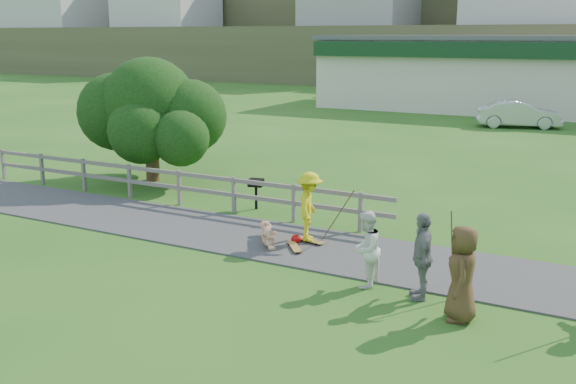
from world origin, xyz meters
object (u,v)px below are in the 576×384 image
at_px(skater_rider, 309,210).
at_px(tree, 151,132).
at_px(spectator_a, 366,249).
at_px(spectator_c, 462,274).
at_px(bbq, 256,194).
at_px(spectator_b, 422,256).
at_px(car_silver, 519,114).
at_px(skater_fallen, 268,234).

height_order(skater_rider, tree, tree).
relative_size(skater_rider, spectator_a, 1.07).
bearing_deg(spectator_c, bbq, -136.97).
bearing_deg(spectator_c, skater_rider, -134.33).
bearing_deg(spectator_a, spectator_c, 72.26).
height_order(spectator_b, spectator_c, spectator_c).
distance_m(car_silver, tree, 22.60).
xyz_separation_m(spectator_c, car_silver, (-3.07, 27.02, -0.15)).
bearing_deg(skater_rider, skater_fallen, 101.05).
height_order(spectator_a, spectator_b, spectator_b).
xyz_separation_m(spectator_a, tree, (-10.46, 5.85, 0.98)).
height_order(car_silver, tree, tree).
distance_m(skater_rider, car_silver, 24.36).
relative_size(skater_fallen, spectator_b, 0.88).
bearing_deg(tree, skater_fallen, -31.06).
bearing_deg(tree, spectator_b, -26.87).
xyz_separation_m(spectator_b, spectator_c, (0.94, -0.65, 0.02)).
relative_size(spectator_b, tree, 0.33).
bearing_deg(tree, skater_rider, -25.24).
distance_m(skater_fallen, spectator_b, 4.67).
distance_m(skater_fallen, spectator_a, 3.52).
relative_size(skater_rider, spectator_b, 0.98).
bearing_deg(spectator_c, spectator_b, -137.40).
relative_size(skater_rider, tree, 0.33).
distance_m(skater_rider, tree, 9.10).
xyz_separation_m(skater_fallen, car_silver, (2.24, 24.86, 0.47)).
bearing_deg(bbq, skater_rider, -49.07).
height_order(spectator_b, bbq, spectator_b).
relative_size(skater_rider, bbq, 1.87).
bearing_deg(spectator_c, car_silver, 173.56).
height_order(spectator_c, bbq, spectator_c).
distance_m(spectator_a, bbq, 6.68).
xyz_separation_m(skater_rider, skater_fallen, (-0.88, -0.54, -0.59)).
xyz_separation_m(spectator_b, tree, (-11.68, 5.92, 0.90)).
distance_m(skater_rider, spectator_c, 5.19).
height_order(spectator_a, bbq, spectator_a).
xyz_separation_m(skater_rider, spectator_b, (3.49, -2.06, 0.01)).
relative_size(spectator_a, bbq, 1.75).
distance_m(spectator_c, car_silver, 27.20).
distance_m(spectator_a, car_silver, 26.32).
xyz_separation_m(skater_rider, spectator_c, (4.43, -2.70, 0.03)).
distance_m(skater_fallen, car_silver, 24.96).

